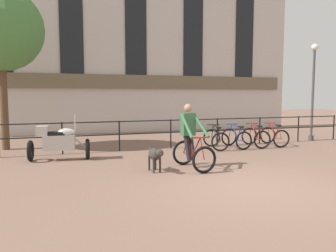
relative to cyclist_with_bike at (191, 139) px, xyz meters
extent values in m
plane|color=#7A5B4C|center=(0.53, -2.00, -0.76)|extent=(60.00, 60.00, 0.00)
cylinder|color=black|center=(-3.22, 3.20, -0.24)|extent=(0.05, 0.05, 1.05)
cylinder|color=black|center=(-1.34, 3.20, -0.24)|extent=(0.05, 0.05, 1.05)
cylinder|color=black|center=(0.53, 3.20, -0.24)|extent=(0.05, 0.05, 1.05)
cylinder|color=black|center=(2.41, 3.20, -0.24)|extent=(0.05, 0.05, 1.05)
cylinder|color=black|center=(4.28, 3.20, -0.24)|extent=(0.05, 0.05, 1.05)
cylinder|color=black|center=(6.16, 3.20, -0.24)|extent=(0.05, 0.05, 1.05)
cylinder|color=black|center=(8.03, 3.20, -0.24)|extent=(0.05, 0.05, 1.05)
cylinder|color=black|center=(0.53, 3.20, 0.26)|extent=(15.00, 0.04, 0.04)
cylinder|color=black|center=(0.53, 3.20, -0.19)|extent=(15.00, 0.04, 0.04)
cube|color=beige|center=(0.53, 9.00, 3.66)|extent=(18.00, 0.60, 8.84)
cube|color=brown|center=(0.53, 8.64, 1.84)|extent=(17.10, 0.12, 0.70)
cube|color=black|center=(-2.62, 8.67, 4.10)|extent=(1.10, 0.06, 4.95)
cube|color=black|center=(0.53, 8.67, 4.10)|extent=(1.10, 0.06, 4.95)
cube|color=black|center=(3.68, 8.67, 4.10)|extent=(1.10, 0.06, 4.95)
cube|color=black|center=(6.83, 8.67, 4.10)|extent=(1.10, 0.06, 4.95)
torus|color=black|center=(0.08, -0.68, -0.42)|extent=(0.68, 0.14, 0.68)
torus|color=black|center=(-0.04, 0.41, -0.42)|extent=(0.68, 0.14, 0.68)
cylinder|color=maroon|center=(0.03, -0.26, -0.19)|extent=(0.09, 0.49, 0.60)
cylinder|color=maroon|center=(-0.01, 0.07, -0.22)|extent=(0.06, 0.23, 0.52)
cylinder|color=maroon|center=(0.02, -0.16, 0.07)|extent=(0.11, 0.66, 0.10)
cylinder|color=maroon|center=(-0.02, 0.19, -0.45)|extent=(0.08, 0.44, 0.08)
cylinder|color=maroon|center=(-0.03, 0.29, -0.19)|extent=(0.05, 0.27, 0.47)
cylinder|color=maroon|center=(0.06, -0.58, -0.16)|extent=(0.05, 0.23, 0.54)
cylinder|color=maroon|center=(0.05, -0.49, 0.10)|extent=(0.48, 0.08, 0.03)
cube|color=black|center=(-0.02, 0.17, 0.06)|extent=(0.15, 0.25, 0.05)
cube|color=#33603D|center=(-0.02, 0.17, 0.39)|extent=(0.38, 0.26, 0.60)
sphere|color=#A87A5B|center=(-0.02, 0.17, 0.83)|extent=(0.22, 0.22, 0.22)
cylinder|color=#33603D|center=(-0.19, -0.18, 0.37)|extent=(0.09, 0.71, 0.60)
cylinder|color=#33603D|center=(0.23, -0.14, 0.37)|extent=(0.22, 0.71, 0.60)
cylinder|color=black|center=(-0.08, 0.06, -0.25)|extent=(0.17, 0.32, 0.69)
cylinder|color=black|center=(0.06, 0.08, -0.19)|extent=(0.11, 0.30, 0.58)
ellipsoid|color=#332D28|center=(-1.03, -0.09, -0.32)|extent=(0.30, 0.54, 0.31)
cylinder|color=#332D28|center=(-1.02, -0.30, -0.30)|extent=(0.18, 0.18, 0.17)
sphere|color=#332D28|center=(-1.00, -0.46, -0.24)|extent=(0.19, 0.19, 0.19)
cone|color=#332D28|center=(-1.00, -0.54, -0.25)|extent=(0.11, 0.12, 0.10)
cylinder|color=#332D28|center=(-1.05, 0.22, -0.26)|extent=(0.07, 0.18, 0.11)
cylinder|color=#332D28|center=(-1.10, -0.26, -0.57)|extent=(0.06, 0.06, 0.38)
cylinder|color=#332D28|center=(-0.93, -0.25, -0.57)|extent=(0.06, 0.06, 0.38)
cylinder|color=#332D28|center=(-1.13, 0.07, -0.57)|extent=(0.06, 0.06, 0.38)
cylinder|color=#332D28|center=(-0.96, 0.08, -0.57)|extent=(0.06, 0.06, 0.38)
torus|color=black|center=(-2.50, 2.09, -0.45)|extent=(0.18, 0.63, 0.62)
torus|color=black|center=(-4.12, 2.26, -0.45)|extent=(0.18, 0.63, 0.62)
cube|color=#B7B2AD|center=(-3.31, 2.18, -0.23)|extent=(0.93, 0.49, 0.44)
ellipsoid|color=#B7B2AD|center=(-3.11, 2.16, 0.07)|extent=(0.51, 0.37, 0.24)
cube|color=black|center=(-3.42, 2.19, 0.04)|extent=(0.59, 0.36, 0.10)
cylinder|color=#B2B2B7|center=(-2.71, 2.12, -0.27)|extent=(0.45, 0.11, 0.41)
cube|color=silver|center=(-2.84, 2.13, 0.34)|extent=(0.07, 0.44, 0.50)
cube|color=#B7B2AD|center=(-3.78, 2.22, 0.13)|extent=(0.35, 0.39, 0.28)
torus|color=black|center=(2.11, 3.07, -0.43)|extent=(0.66, 0.17, 0.66)
torus|color=black|center=(1.94, 2.03, -0.43)|extent=(0.66, 0.17, 0.66)
cylinder|color=black|center=(2.04, 2.66, -0.20)|extent=(0.11, 0.47, 0.58)
cylinder|color=black|center=(1.99, 2.35, -0.24)|extent=(0.07, 0.22, 0.51)
cylinder|color=black|center=(2.03, 2.57, 0.05)|extent=(0.14, 0.63, 0.10)
cylinder|color=black|center=(1.97, 2.24, -0.46)|extent=(0.09, 0.42, 0.07)
cylinder|color=black|center=(1.95, 2.15, -0.21)|extent=(0.06, 0.25, 0.46)
cylinder|color=black|center=(2.09, 2.97, -0.18)|extent=(0.06, 0.21, 0.52)
cylinder|color=black|center=(2.08, 2.88, 0.08)|extent=(0.48, 0.11, 0.03)
cube|color=black|center=(1.97, 2.26, 0.03)|extent=(0.16, 0.26, 0.05)
torus|color=black|center=(2.85, 3.07, -0.43)|extent=(0.66, 0.06, 0.66)
torus|color=black|center=(2.85, 2.02, -0.43)|extent=(0.66, 0.06, 0.66)
cylinder|color=navy|center=(2.85, 2.67, -0.20)|extent=(0.03, 0.47, 0.58)
cylinder|color=navy|center=(2.85, 2.35, -0.24)|extent=(0.03, 0.22, 0.51)
cylinder|color=navy|center=(2.85, 2.57, 0.05)|extent=(0.03, 0.63, 0.10)
cylinder|color=navy|center=(2.85, 2.23, -0.46)|extent=(0.03, 0.42, 0.07)
cylinder|color=navy|center=(2.85, 2.14, -0.21)|extent=(0.02, 0.25, 0.46)
cylinder|color=navy|center=(2.85, 2.98, -0.18)|extent=(0.03, 0.21, 0.52)
cylinder|color=navy|center=(2.85, 2.89, 0.08)|extent=(0.48, 0.03, 0.03)
cube|color=black|center=(2.85, 2.26, 0.03)|extent=(0.12, 0.24, 0.05)
torus|color=black|center=(3.74, 3.07, -0.43)|extent=(0.66, 0.14, 0.66)
torus|color=black|center=(3.61, 2.03, -0.43)|extent=(0.66, 0.14, 0.66)
cylinder|color=maroon|center=(3.69, 2.66, -0.20)|extent=(0.09, 0.47, 0.58)
cylinder|color=maroon|center=(3.65, 2.35, -0.24)|extent=(0.06, 0.22, 0.51)
cylinder|color=maroon|center=(3.67, 2.57, 0.05)|extent=(0.11, 0.63, 0.10)
cylinder|color=maroon|center=(3.63, 2.24, -0.46)|extent=(0.08, 0.42, 0.07)
cylinder|color=maroon|center=(3.62, 2.14, -0.21)|extent=(0.05, 0.25, 0.46)
cylinder|color=maroon|center=(3.73, 2.98, -0.18)|extent=(0.05, 0.21, 0.52)
cylinder|color=maroon|center=(3.71, 2.88, 0.08)|extent=(0.48, 0.09, 0.03)
cube|color=black|center=(3.63, 2.26, 0.03)|extent=(0.15, 0.25, 0.05)
torus|color=black|center=(4.57, 3.07, -0.43)|extent=(0.66, 0.15, 0.66)
torus|color=black|center=(4.42, 2.03, -0.43)|extent=(0.66, 0.15, 0.66)
cylinder|color=maroon|center=(4.51, 2.66, -0.20)|extent=(0.10, 0.47, 0.58)
cylinder|color=maroon|center=(4.47, 2.35, -0.24)|extent=(0.06, 0.22, 0.51)
cylinder|color=maroon|center=(4.50, 2.57, 0.05)|extent=(0.12, 0.63, 0.10)
cylinder|color=maroon|center=(4.45, 2.24, -0.46)|extent=(0.08, 0.42, 0.07)
cylinder|color=maroon|center=(4.44, 2.14, -0.21)|extent=(0.06, 0.25, 0.46)
cylinder|color=maroon|center=(4.56, 2.98, -0.18)|extent=(0.05, 0.21, 0.52)
cylinder|color=maroon|center=(4.54, 2.88, 0.08)|extent=(0.48, 0.09, 0.03)
cube|color=black|center=(4.46, 2.26, 0.03)|extent=(0.15, 0.25, 0.05)
cylinder|color=#424247|center=(6.91, 3.28, -0.66)|extent=(0.22, 0.22, 0.20)
cylinder|color=#424247|center=(6.91, 3.28, 1.14)|extent=(0.10, 0.10, 3.80)
sphere|color=silver|center=(6.91, 3.28, 3.15)|extent=(0.28, 0.28, 0.28)
cylinder|color=brown|center=(-5.11, 4.77, 0.93)|extent=(0.26, 0.26, 3.40)
sphere|color=#477A3D|center=(-5.11, 4.77, 3.43)|extent=(2.89, 2.89, 2.89)
camera|label=1|loc=(-3.29, -7.94, 1.17)|focal=35.00mm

